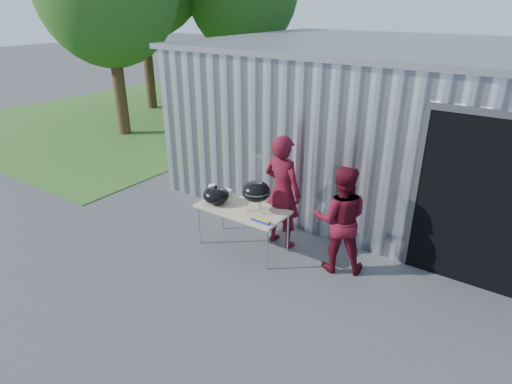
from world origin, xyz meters
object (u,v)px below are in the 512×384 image
Objects in this scene: folding_table at (243,210)px; person_cook at (282,192)px; kettle_grill at (256,187)px; person_bystander at (340,219)px.

person_cook is (0.45, 0.51, 0.26)m from folding_table.
folding_table is 0.78× the size of person_cook.
kettle_grill is 0.49× the size of person_cook.
folding_table is 0.88× the size of person_bystander.
folding_table is at bearing 54.82° from person_cook.
kettle_grill reaches higher than folding_table.
person_cook is at bearing -32.95° from person_bystander.
folding_table is at bearing -170.32° from kettle_grill.
folding_table is 0.72m from person_cook.
person_cook reaches higher than folding_table.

